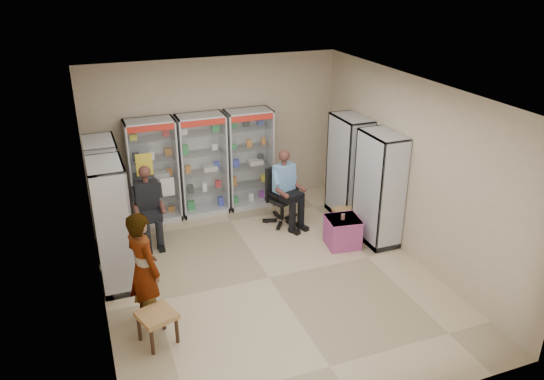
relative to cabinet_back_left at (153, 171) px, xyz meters
name	(u,v)px	position (x,y,z in m)	size (l,w,h in m)	color
floor	(269,278)	(1.30, -2.73, -1.00)	(6.00, 6.00, 0.00)	tan
room_shell	(269,162)	(1.30, -2.73, 0.97)	(5.02, 6.02, 3.01)	#C1AA8F
cabinet_back_left	(153,171)	(0.00, 0.00, 0.00)	(0.90, 0.50, 2.00)	#A3A6AA
cabinet_back_mid	(203,165)	(0.95, 0.00, 0.00)	(0.90, 0.50, 2.00)	#AAACB1
cabinet_back_right	(249,159)	(1.90, 0.00, 0.00)	(0.90, 0.50, 2.00)	#A9ACB0
cabinet_right_far	(349,168)	(3.53, -1.13, 0.00)	(0.50, 0.90, 2.00)	#B8BAC0
cabinet_right_near	(379,189)	(3.53, -2.23, 0.00)	(0.50, 0.90, 2.00)	silver
cabinet_left_far	(106,198)	(-0.93, -0.93, 0.00)	(0.50, 0.90, 2.00)	#B2B4BA
cabinet_left_near	(113,226)	(-0.93, -2.03, 0.00)	(0.50, 0.90, 2.00)	#ADB0B4
wooden_chair	(148,215)	(-0.25, -0.73, -0.53)	(0.42, 0.42, 0.94)	#311D13
seated_customer	(148,206)	(-0.25, -0.78, -0.33)	(0.44, 0.60, 1.34)	black
office_chair	(282,196)	(2.22, -0.98, -0.45)	(0.60, 0.60, 1.09)	black
seated_shopkeeper	(283,190)	(2.22, -1.03, -0.30)	(0.46, 0.64, 1.39)	#6385C5
pink_trunk	(343,232)	(2.88, -2.20, -0.74)	(0.55, 0.53, 0.53)	#C34E82
tea_glass	(343,217)	(2.85, -2.22, -0.42)	(0.07, 0.07, 0.10)	#5A2907
woven_stool_a	(346,221)	(3.20, -1.75, -0.79)	(0.42, 0.42, 0.42)	#AE7249
woven_stool_b	(158,327)	(-0.60, -3.64, -0.78)	(0.45, 0.45, 0.45)	#AC8A48
standing_man	(144,269)	(-0.65, -3.15, -0.16)	(0.61, 0.40, 1.67)	gray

